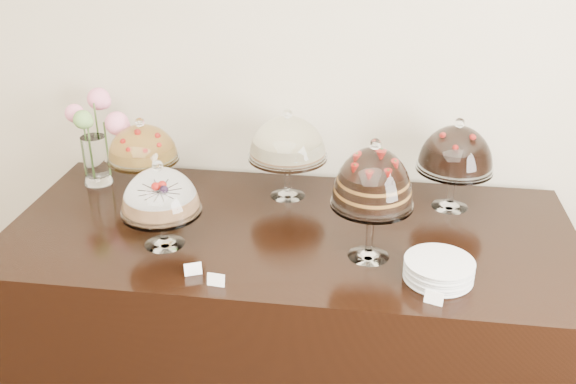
# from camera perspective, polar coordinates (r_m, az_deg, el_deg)

# --- Properties ---
(wall_back) EXTENTS (5.00, 0.04, 3.00)m
(wall_back) POSITION_cam_1_polar(r_m,az_deg,el_deg) (2.84, -4.00, 13.30)
(wall_back) COLOR beige
(wall_back) RESTS_ON ground
(display_counter) EXTENTS (2.20, 1.00, 0.90)m
(display_counter) POSITION_cam_1_polar(r_m,az_deg,el_deg) (2.75, 0.15, -11.44)
(display_counter) COLOR black
(display_counter) RESTS_ON ground
(cake_stand_sugar_sponge) EXTENTS (0.29, 0.29, 0.34)m
(cake_stand_sugar_sponge) POSITION_cam_1_polar(r_m,az_deg,el_deg) (2.35, -11.30, -0.28)
(cake_stand_sugar_sponge) COLOR white
(cake_stand_sugar_sponge) RESTS_ON display_counter
(cake_stand_choco_layer) EXTENTS (0.29, 0.29, 0.45)m
(cake_stand_choco_layer) POSITION_cam_1_polar(r_m,az_deg,el_deg) (2.20, 7.56, 0.89)
(cake_stand_choco_layer) COLOR white
(cake_stand_choco_layer) RESTS_ON display_counter
(cake_stand_cheesecake) EXTENTS (0.33, 0.33, 0.39)m
(cake_stand_cheesecake) POSITION_cam_1_polar(r_m,az_deg,el_deg) (2.66, -0.03, 4.52)
(cake_stand_cheesecake) COLOR white
(cake_stand_cheesecake) RESTS_ON display_counter
(cake_stand_dark_choco) EXTENTS (0.31, 0.31, 0.39)m
(cake_stand_dark_choco) POSITION_cam_1_polar(r_m,az_deg,el_deg) (2.65, 14.72, 3.46)
(cake_stand_dark_choco) COLOR white
(cake_stand_dark_choco) RESTS_ON display_counter
(cake_stand_fruit_tart) EXTENTS (0.30, 0.30, 0.34)m
(cake_stand_fruit_tart) POSITION_cam_1_polar(r_m,az_deg,el_deg) (2.78, -12.83, 3.98)
(cake_stand_fruit_tart) COLOR white
(cake_stand_fruit_tart) RESTS_ON display_counter
(flower_vase) EXTENTS (0.28, 0.26, 0.40)m
(flower_vase) POSITION_cam_1_polar(r_m,az_deg,el_deg) (2.93, -16.61, 4.90)
(flower_vase) COLOR white
(flower_vase) RESTS_ON display_counter
(plate_stack) EXTENTS (0.23, 0.23, 0.07)m
(plate_stack) POSITION_cam_1_polar(r_m,az_deg,el_deg) (2.23, 13.24, -6.77)
(plate_stack) COLOR silver
(plate_stack) RESTS_ON display_counter
(price_card_left) EXTENTS (0.06, 0.02, 0.04)m
(price_card_left) POSITION_cam_1_polar(r_m,az_deg,el_deg) (2.17, -6.43, -7.77)
(price_card_left) COLOR white
(price_card_left) RESTS_ON display_counter
(price_card_right) EXTENTS (0.06, 0.03, 0.04)m
(price_card_right) POSITION_cam_1_polar(r_m,az_deg,el_deg) (2.12, 12.83, -9.16)
(price_card_right) COLOR white
(price_card_right) RESTS_ON display_counter
(price_card_extra) EXTENTS (0.06, 0.04, 0.04)m
(price_card_extra) POSITION_cam_1_polar(r_m,az_deg,el_deg) (2.23, -8.44, -6.80)
(price_card_extra) COLOR white
(price_card_extra) RESTS_ON display_counter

